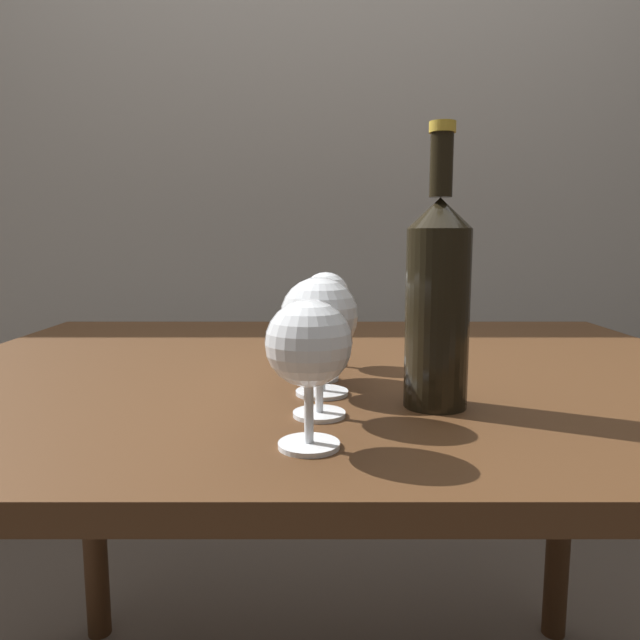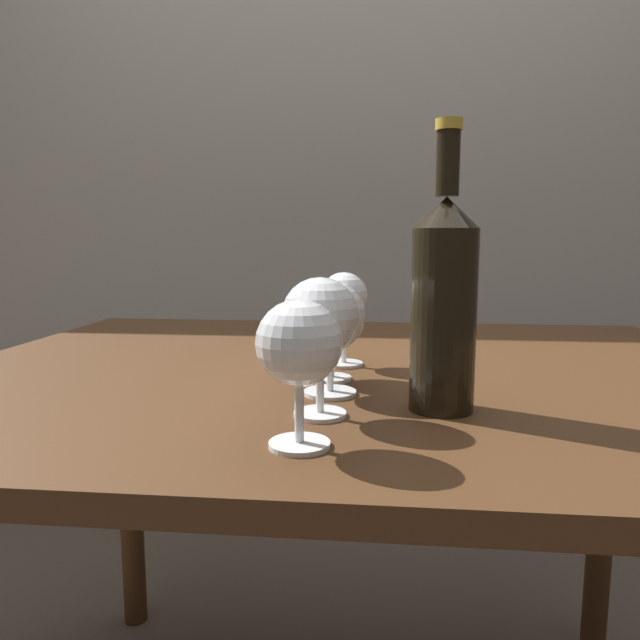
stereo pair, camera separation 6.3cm
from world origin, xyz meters
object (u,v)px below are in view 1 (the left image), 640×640
object	(u,v)px
wine_glass_rose	(327,299)
wine_glass_cabernet	(323,318)
wine_glass_port	(309,347)
wine_glass_white	(320,318)
wine_bottle	(439,298)
wine_glass_amber	(319,316)

from	to	relation	value
wine_glass_rose	wine_glass_cabernet	bearing A→B (deg)	-92.12
wine_glass_port	wine_glass_white	xyz separation A→B (m)	(0.01, 0.10, 0.01)
wine_glass_port	wine_glass_rose	distance (m)	0.36
wine_glass_port	wine_glass_rose	size ratio (longest dim) A/B	0.97
wine_glass_port	wine_glass_cabernet	world-z (taller)	wine_glass_cabernet
wine_glass_white	wine_glass_rose	bearing A→B (deg)	87.87
wine_glass_white	wine_glass_rose	world-z (taller)	wine_glass_white
wine_glass_rose	wine_bottle	xyz separation A→B (m)	(0.13, -0.22, 0.02)
wine_glass_white	wine_glass_amber	size ratio (longest dim) A/B	1.14
wine_glass_cabernet	wine_glass_rose	bearing A→B (deg)	87.88
wine_glass_rose	wine_glass_port	bearing A→B (deg)	-93.08
wine_glass_amber	wine_glass_port	bearing A→B (deg)	-91.73
wine_glass_port	wine_glass_cabernet	bearing A→B (deg)	86.06
wine_glass_amber	wine_glass_rose	bearing A→B (deg)	83.17
wine_glass_cabernet	wine_glass_rose	xyz separation A→B (m)	(0.01, 0.17, 0.01)
wine_glass_port	wine_bottle	bearing A→B (deg)	43.08
wine_glass_port	wine_glass_rose	bearing A→B (deg)	86.92
wine_bottle	wine_glass_rose	bearing A→B (deg)	119.60
wine_glass_white	wine_glass_cabernet	distance (m)	0.09
wine_glass_white	wine_glass_rose	size ratio (longest dim) A/B	1.07
wine_glass_rose	wine_bottle	bearing A→B (deg)	-60.40
wine_glass_cabernet	wine_glass_white	bearing A→B (deg)	-92.15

